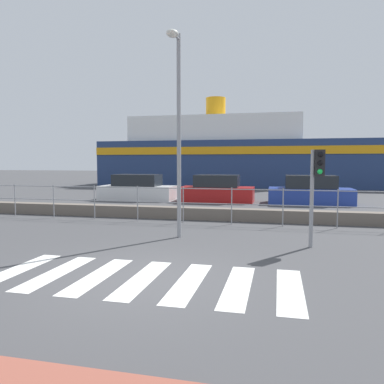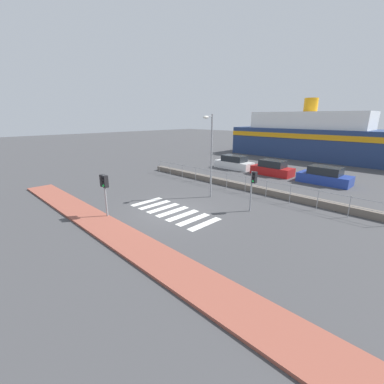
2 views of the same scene
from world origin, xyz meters
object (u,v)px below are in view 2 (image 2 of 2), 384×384
Objects in this scene: traffic_light_near at (104,185)px; parked_car_blue at (324,176)px; traffic_light_far at (253,183)px; streetlamp at (210,148)px; parked_car_red at (272,169)px; parked_car_white at (234,163)px; ferry_boat at (326,139)px.

parked_car_blue is at bearing 70.71° from traffic_light_near.
traffic_light_far is at bearing -93.80° from parked_car_blue.
streetlamp is 1.44× the size of parked_car_red.
ferry_boat is at bearing 71.00° from parked_car_white.
parked_car_blue reaches higher than parked_car_red.
streetlamp is 1.36× the size of parked_car_blue.
ferry_boat is (1.26, 31.39, 0.69)m from traffic_light_near.
parked_car_blue is (0.70, 10.50, -1.21)m from traffic_light_far.
traffic_light_near is at bearing -109.29° from parked_car_blue.
parked_car_blue is (6.04, 17.26, -1.35)m from traffic_light_near.
ferry_boat is 14.28m from parked_car_red.
traffic_light_near reaches higher than traffic_light_far.
parked_car_red is (4.70, 0.00, 0.00)m from parked_car_white.
traffic_light_far is 0.09× the size of ferry_boat.
traffic_light_near is 7.47m from streetlamp.
streetlamp is 1.33× the size of parked_car_white.
parked_car_blue is (9.65, -0.00, 0.01)m from parked_car_white.
parked_car_blue is at bearing -71.30° from ferry_boat.
ferry_boat reaches higher than parked_car_red.
traffic_light_far is 0.43× the size of streetlamp.
parked_car_red reaches higher than parked_car_white.
traffic_light_near is at bearing -78.19° from parked_car_white.
parked_car_blue is at bearing 66.27° from streetlamp.
parked_car_white is 9.65m from parked_car_blue.
traffic_light_near is at bearing -128.31° from traffic_light_far.
streetlamp is at bearing -62.89° from parked_car_white.
traffic_light_far is 0.58× the size of parked_car_white.
streetlamp is 11.77m from parked_car_white.
parked_car_blue is at bearing 86.20° from traffic_light_far.
traffic_light_far is 13.85m from parked_car_white.
streetlamp is (1.58, 7.12, 1.60)m from traffic_light_near.
parked_car_red is (-4.25, 10.50, -1.22)m from traffic_light_far.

